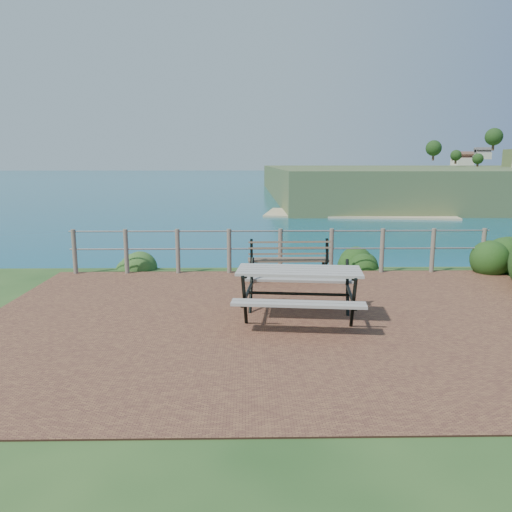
{
  "coord_description": "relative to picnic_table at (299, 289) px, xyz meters",
  "views": [
    {
      "loc": [
        -0.75,
        -7.66,
        2.5
      ],
      "look_at": [
        -0.58,
        1.53,
        0.75
      ],
      "focal_mm": 35.0,
      "sensor_mm": 36.0,
      "label": 1
    }
  ],
  "objects": [
    {
      "name": "safety_railing",
      "position": [
        -0.07,
        3.4,
        0.05
      ],
      "size": [
        9.4,
        0.1,
        1.0
      ],
      "color": "#6B5B4C",
      "rests_on": "ground"
    },
    {
      "name": "ground",
      "position": [
        -0.07,
        0.05,
        -0.52
      ],
      "size": [
        10.0,
        7.0,
        0.12
      ],
      "primitive_type": "cube",
      "color": "brown",
      "rests_on": "ground"
    },
    {
      "name": "ocean",
      "position": [
        -0.07,
        200.05,
        -0.52
      ],
      "size": [
        1200.0,
        1200.0,
        0.0
      ],
      "primitive_type": "plane",
      "color": "#12676F",
      "rests_on": "ground"
    },
    {
      "name": "picnic_table",
      "position": [
        0.0,
        0.0,
        0.0
      ],
      "size": [
        2.01,
        1.67,
        0.82
      ],
      "rotation": [
        0.0,
        0.0,
        -0.11
      ],
      "color": "gray",
      "rests_on": "ground"
    },
    {
      "name": "shrub_lip_west",
      "position": [
        -3.51,
        4.23,
        -0.52
      ],
      "size": [
        0.84,
        0.84,
        0.61
      ],
      "primitive_type": "ellipsoid",
      "color": "#2A521F",
      "rests_on": "ground"
    },
    {
      "name": "shrub_right_edge",
      "position": [
        4.94,
        3.31,
        -0.52
      ],
      "size": [
        0.96,
        0.96,
        1.37
      ],
      "primitive_type": "ellipsoid",
      "color": "#1A3D12",
      "rests_on": "ground"
    },
    {
      "name": "park_bench",
      "position": [
        0.04,
        2.57,
        0.1
      ],
      "size": [
        1.68,
        0.46,
        0.94
      ],
      "rotation": [
        0.0,
        0.0,
        0.03
      ],
      "color": "brown",
      "rests_on": "ground"
    },
    {
      "name": "shrub_lip_east",
      "position": [
        1.98,
        4.16,
        -0.52
      ],
      "size": [
        0.87,
        0.87,
        0.64
      ],
      "primitive_type": "ellipsoid",
      "color": "#1A3D12",
      "rests_on": "ground"
    }
  ]
}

